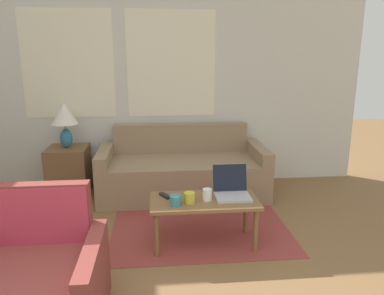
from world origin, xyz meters
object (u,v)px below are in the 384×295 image
cup_white (207,195)px  tv_remote (165,196)px  couch (183,172)px  armchair (33,285)px  coffee_table (204,205)px  cup_yellow (190,198)px  table_lamp (65,118)px  cup_navy (175,200)px  laptop (232,190)px

cup_white → tv_remote: (-0.37, 0.12, -0.04)m
couch → tv_remote: (-0.24, -1.18, 0.17)m
armchair → coffee_table: size_ratio=0.92×
couch → cup_yellow: bearing=-91.5°
table_lamp → cup_yellow: size_ratio=5.60×
cup_yellow → tv_remote: cup_yellow is taller
table_lamp → coffee_table: (1.48, -1.40, -0.57)m
couch → armchair: bearing=-116.9°
cup_navy → cup_yellow: cup_yellow is taller
laptop → cup_navy: (-0.52, -0.17, -0.01)m
cup_yellow → laptop: bearing=18.3°
armchair → tv_remote: size_ratio=5.76×
cup_yellow → tv_remote: (-0.21, 0.16, -0.04)m
coffee_table → cup_navy: cup_navy is taller
couch → armchair: armchair is taller
table_lamp → cup_yellow: table_lamp is taller
cup_white → tv_remote: size_ratio=0.69×
coffee_table → table_lamp: bearing=136.6°
cup_navy → cup_yellow: bearing=17.1°
couch → cup_white: (0.12, -1.30, 0.22)m
laptop → cup_navy: 0.54m
armchair → laptop: armchair is taller
cup_yellow → cup_white: size_ratio=0.91×
cup_navy → tv_remote: bearing=112.7°
coffee_table → tv_remote: 0.36m
couch → cup_navy: bearing=-96.6°
cup_white → coffee_table: bearing=136.3°
cup_yellow → cup_navy: bearing=-162.9°
couch → table_lamp: table_lamp is taller
cup_navy → laptop: bearing=18.0°
laptop → tv_remote: (-0.60, 0.03, -0.05)m
coffee_table → cup_navy: bearing=-158.7°
coffee_table → laptop: laptop is taller
table_lamp → coffee_table: table_lamp is taller
table_lamp → cup_navy: (1.22, -1.50, -0.47)m
cup_navy → cup_yellow: size_ratio=1.03×
couch → tv_remote: bearing=-101.6°
cup_navy → tv_remote: cup_navy is taller
tv_remote → cup_navy: bearing=-67.3°
laptop → tv_remote: laptop is taller
coffee_table → tv_remote: size_ratio=6.25×
couch → armchair: (-1.11, -2.19, -0.00)m
laptop → cup_white: 0.25m
cup_white → cup_yellow: bearing=-165.5°
laptop → coffee_table: bearing=-165.4°
couch → laptop: size_ratio=6.27×
armchair → coffee_table: (1.21, 0.90, 0.11)m
coffee_table → cup_navy: size_ratio=9.70×
tv_remote → couch: bearing=78.4°
laptop → cup_white: bearing=-159.3°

